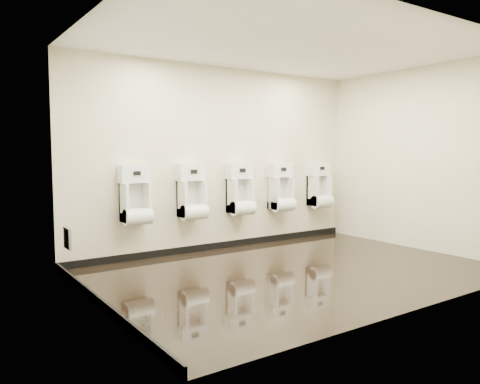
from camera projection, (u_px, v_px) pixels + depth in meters
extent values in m
cube|color=black|center=(296.00, 271.00, 5.91)|extent=(5.00, 3.50, 0.00)
cube|color=silver|center=(298.00, 45.00, 5.67)|extent=(5.00, 3.50, 0.00)
cube|color=beige|center=(222.00, 159.00, 7.23)|extent=(5.00, 0.02, 2.80)
cube|color=beige|center=(422.00, 163.00, 4.36)|extent=(5.00, 0.02, 2.80)
cube|color=beige|center=(96.00, 163.00, 4.39)|extent=(0.02, 3.50, 2.80)
cube|color=beige|center=(419.00, 159.00, 7.20)|extent=(0.02, 3.50, 2.80)
cube|color=silver|center=(96.00, 163.00, 4.39)|extent=(0.01, 3.50, 2.80)
cube|color=black|center=(222.00, 245.00, 7.34)|extent=(5.00, 0.02, 0.10)
cube|color=black|center=(101.00, 303.00, 4.51)|extent=(0.02, 3.50, 0.10)
cube|color=#9E9EA3|center=(67.00, 238.00, 5.46)|extent=(0.03, 0.25, 0.25)
cylinder|color=silver|center=(69.00, 238.00, 5.47)|extent=(0.02, 0.04, 0.04)
cube|color=silver|center=(136.00, 202.00, 6.34)|extent=(0.37, 0.27, 0.53)
cube|color=silver|center=(133.00, 199.00, 6.41)|extent=(0.28, 0.01, 0.41)
cylinder|color=silver|center=(138.00, 217.00, 6.30)|extent=(0.37, 0.23, 0.23)
cube|color=silver|center=(134.00, 174.00, 6.34)|extent=(0.41, 0.20, 0.23)
cube|color=black|center=(137.00, 173.00, 6.25)|extent=(0.10, 0.01, 0.06)
cube|color=silver|center=(137.00, 173.00, 6.26)|extent=(0.12, 0.01, 0.08)
cylinder|color=silver|center=(149.00, 174.00, 6.46)|extent=(0.01, 0.03, 0.03)
cube|color=silver|center=(192.00, 199.00, 6.83)|extent=(0.37, 0.27, 0.53)
cube|color=silver|center=(189.00, 196.00, 6.90)|extent=(0.28, 0.01, 0.41)
cylinder|color=silver|center=(194.00, 212.00, 6.79)|extent=(0.37, 0.23, 0.23)
cube|color=silver|center=(191.00, 173.00, 6.83)|extent=(0.41, 0.20, 0.23)
cube|color=black|center=(194.00, 172.00, 6.74)|extent=(0.10, 0.01, 0.06)
cube|color=silver|center=(194.00, 172.00, 6.75)|extent=(0.12, 0.01, 0.08)
cylinder|color=silver|center=(203.00, 173.00, 6.95)|extent=(0.01, 0.03, 0.03)
cube|color=silver|center=(240.00, 196.00, 7.32)|extent=(0.37, 0.27, 0.53)
cube|color=silver|center=(237.00, 193.00, 7.38)|extent=(0.28, 0.01, 0.41)
cylinder|color=silver|center=(243.00, 208.00, 7.27)|extent=(0.37, 0.23, 0.23)
cube|color=silver|center=(239.00, 172.00, 7.31)|extent=(0.41, 0.20, 0.23)
cube|color=black|center=(243.00, 170.00, 7.23)|extent=(0.10, 0.01, 0.06)
cube|color=silver|center=(243.00, 170.00, 7.23)|extent=(0.12, 0.01, 0.08)
cylinder|color=silver|center=(250.00, 171.00, 7.43)|extent=(0.01, 0.03, 0.03)
cube|color=silver|center=(281.00, 193.00, 7.78)|extent=(0.37, 0.27, 0.53)
cube|color=silver|center=(278.00, 190.00, 7.85)|extent=(0.28, 0.01, 0.41)
cylinder|color=silver|center=(284.00, 205.00, 7.74)|extent=(0.37, 0.23, 0.23)
cube|color=silver|center=(280.00, 170.00, 7.78)|extent=(0.41, 0.20, 0.23)
cube|color=black|center=(284.00, 169.00, 7.69)|extent=(0.10, 0.01, 0.06)
cube|color=silver|center=(284.00, 169.00, 7.69)|extent=(0.12, 0.01, 0.08)
cylinder|color=silver|center=(289.00, 170.00, 7.90)|extent=(0.01, 0.03, 0.03)
cube|color=silver|center=(319.00, 191.00, 8.27)|extent=(0.37, 0.27, 0.53)
cube|color=silver|center=(316.00, 188.00, 8.34)|extent=(0.28, 0.01, 0.41)
cylinder|color=silver|center=(322.00, 202.00, 8.23)|extent=(0.37, 0.23, 0.23)
cube|color=silver|center=(318.00, 169.00, 8.27)|extent=(0.41, 0.20, 0.23)
cube|color=black|center=(322.00, 168.00, 8.18)|extent=(0.10, 0.01, 0.06)
cube|color=silver|center=(322.00, 168.00, 8.19)|extent=(0.12, 0.01, 0.08)
cylinder|color=silver|center=(327.00, 169.00, 8.39)|extent=(0.01, 0.03, 0.03)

